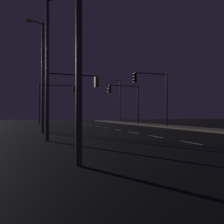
{
  "coord_description": "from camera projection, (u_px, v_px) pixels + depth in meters",
  "views": [
    {
      "loc": [
        -7.65,
        -3.35,
        1.39
      ],
      "look_at": [
        1.87,
        29.26,
        1.68
      ],
      "focal_mm": 45.71,
      "sensor_mm": 36.0,
      "label": 1
    }
  ],
  "objects": [
    {
      "name": "street_lamp_far_end",
      "position": [
        119.0,
        96.0,
        47.75
      ],
      "size": [
        1.72,
        1.91,
        7.02
      ],
      "color": "#4C4C51",
      "rests_on": "sidewalk_right"
    },
    {
      "name": "street_lamp_median",
      "position": [
        41.0,
        67.0,
        21.15
      ],
      "size": [
        1.35,
        1.24,
        8.3
      ],
      "color": "#4C4C51",
      "rests_on": "ground"
    },
    {
      "name": "lane_markings_center",
      "position": [
        118.0,
        130.0,
        25.5
      ],
      "size": [
        0.14,
        50.0,
        0.01
      ],
      "color": "silver",
      "rests_on": "ground"
    },
    {
      "name": "ground_plane",
      "position": [
        131.0,
        132.0,
        22.14
      ],
      "size": [
        112.0,
        112.0,
        0.0
      ],
      "primitive_type": "plane",
      "color": "black",
      "rests_on": "ground"
    },
    {
      "name": "traffic_light_far_left",
      "position": [
        125.0,
        95.0,
        37.32
      ],
      "size": [
        4.44,
        0.77,
        5.26
      ],
      "color": "#2D3033",
      "rests_on": "sidewalk_right"
    },
    {
      "name": "lane_edge_line",
      "position": [
        167.0,
        128.0,
        28.53
      ],
      "size": [
        0.14,
        53.0,
        0.01
      ],
      "color": "gold",
      "rests_on": "ground"
    },
    {
      "name": "traffic_light_far_right",
      "position": [
        153.0,
        88.0,
        29.69
      ],
      "size": [
        4.08,
        0.55,
        5.75
      ],
      "color": "#2D3033",
      "rests_on": "sidewalk_right"
    },
    {
      "name": "traffic_light_near_left",
      "position": [
        55.0,
        95.0,
        40.31
      ],
      "size": [
        5.06,
        0.73,
        5.76
      ],
      "color": "#4C4C51",
      "rests_on": "ground"
    },
    {
      "name": "sidewalk_right",
      "position": [
        212.0,
        130.0,
        24.18
      ],
      "size": [
        2.69,
        77.0,
        0.14
      ],
      "primitive_type": "cube",
      "color": "#9E937F",
      "rests_on": "ground"
    },
    {
      "name": "traffic_light_mid_right",
      "position": [
        69.0,
        88.0,
        24.35
      ],
      "size": [
        4.99,
        0.97,
        5.06
      ],
      "color": "#2D3033",
      "rests_on": "ground"
    },
    {
      "name": "street_lamp_mid_block",
      "position": [
        53.0,
        54.0,
        14.68
      ],
      "size": [
        1.82,
        1.59,
        7.5
      ],
      "color": "#4C4C51",
      "rests_on": "ground"
    }
  ]
}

